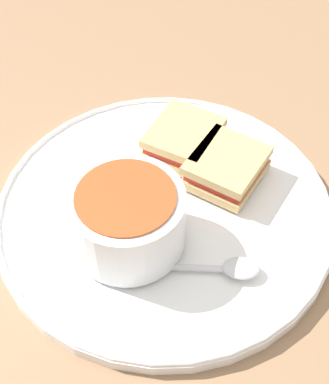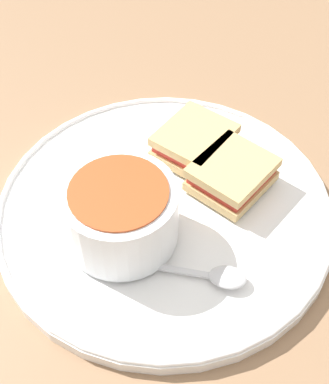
# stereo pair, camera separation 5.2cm
# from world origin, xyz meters

# --- Properties ---
(ground_plane) EXTENTS (2.40, 2.40, 0.00)m
(ground_plane) POSITION_xyz_m (0.00, 0.00, 0.00)
(ground_plane) COLOR #8E6B4C
(plate) EXTENTS (0.34, 0.34, 0.02)m
(plate) POSITION_xyz_m (0.00, 0.00, 0.01)
(plate) COLOR white
(plate) RESTS_ON ground_plane
(soup_bowl) EXTENTS (0.11, 0.11, 0.06)m
(soup_bowl) POSITION_xyz_m (-0.05, 0.02, 0.05)
(soup_bowl) COLOR white
(soup_bowl) RESTS_ON plate
(spoon) EXTENTS (0.04, 0.13, 0.01)m
(spoon) POSITION_xyz_m (-0.06, -0.08, 0.02)
(spoon) COLOR silver
(spoon) RESTS_ON plate
(sandwich_half_near) EXTENTS (0.09, 0.09, 0.03)m
(sandwich_half_near) POSITION_xyz_m (0.05, -0.05, 0.03)
(sandwich_half_near) COLOR tan
(sandwich_half_near) RESTS_ON plate
(sandwich_half_far) EXTENTS (0.09, 0.08, 0.03)m
(sandwich_half_far) POSITION_xyz_m (0.08, 0.00, 0.03)
(sandwich_half_far) COLOR tan
(sandwich_half_far) RESTS_ON plate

